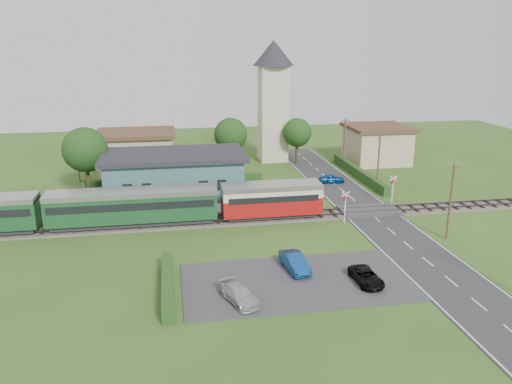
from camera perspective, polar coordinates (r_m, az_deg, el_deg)
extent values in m
plane|color=#2D4C19|center=(49.17, 2.83, -3.82)|extent=(120.00, 120.00, 0.00)
cube|color=#4C443D|center=(50.97, 2.34, -2.94)|extent=(76.00, 3.20, 0.20)
cube|color=#3F3F47|center=(50.20, 2.52, -2.88)|extent=(76.00, 0.08, 0.15)
cube|color=#3F3F47|center=(51.53, 2.18, -2.35)|extent=(76.00, 0.08, 0.15)
cube|color=#28282B|center=(52.18, 13.63, -3.03)|extent=(6.00, 70.00, 0.05)
cube|color=#333335|center=(38.14, 4.61, -10.14)|extent=(17.00, 9.00, 0.08)
cube|color=#333335|center=(53.85, 12.81, -2.13)|extent=(6.20, 3.40, 0.45)
cube|color=gray|center=(52.89, -9.06, -2.26)|extent=(30.00, 3.00, 0.45)
cube|color=beige|center=(53.01, -17.80, -1.21)|extent=(2.00, 2.00, 2.40)
cube|color=#232328|center=(52.65, -17.92, 0.11)|extent=(2.30, 2.30, 0.15)
cube|color=#375A5B|center=(57.82, -9.28, 1.63)|extent=(15.00, 8.00, 4.80)
cube|color=#232328|center=(57.20, -9.40, 4.19)|extent=(16.00, 9.00, 0.50)
cube|color=#232328|center=(54.39, -9.14, -0.76)|extent=(1.20, 0.12, 2.20)
cube|color=black|center=(54.22, -14.49, 0.29)|extent=(1.00, 0.12, 1.20)
cube|color=black|center=(54.09, -12.38, 0.40)|extent=(1.00, 0.12, 1.20)
cube|color=black|center=(54.12, -6.03, 0.71)|extent=(1.00, 0.12, 1.20)
cube|color=black|center=(54.28, -3.93, 0.82)|extent=(1.00, 0.12, 1.20)
cube|color=#232328|center=(50.70, 1.75, -2.46)|extent=(9.00, 2.20, 0.50)
cube|color=maroon|center=(50.38, 1.76, -1.38)|extent=(10.00, 2.80, 1.80)
cube|color=beige|center=(50.01, 1.77, -0.02)|extent=(10.00, 2.82, 0.90)
cube|color=black|center=(50.11, 1.77, -0.40)|extent=(9.00, 2.88, 0.60)
cube|color=#9B9B9B|center=(49.82, 1.78, 0.69)|extent=(10.00, 2.90, 0.45)
cube|color=#232328|center=(49.90, -13.76, -3.27)|extent=(15.20, 2.20, 0.50)
cube|color=#164220|center=(49.42, -13.88, -1.64)|extent=(16.00, 2.80, 2.60)
cube|color=black|center=(49.29, -13.91, -1.20)|extent=(15.40, 2.86, 0.70)
cube|color=#9B9B9B|center=(49.00, -13.99, -0.08)|extent=(16.00, 2.90, 0.50)
cube|color=beige|center=(75.17, 1.95, 8.88)|extent=(4.00, 4.00, 14.00)
cone|color=#232328|center=(74.49, 2.02, 15.60)|extent=(6.00, 6.00, 3.60)
cube|color=tan|center=(71.57, -13.50, 4.37)|extent=(10.00, 8.00, 5.00)
cube|color=#472D1E|center=(71.06, -13.65, 6.54)|extent=(10.80, 8.80, 0.50)
cube|color=tan|center=(76.69, 13.63, 5.17)|extent=(8.00, 8.00, 5.00)
cube|color=#472D1E|center=(76.21, 13.77, 7.19)|extent=(8.80, 8.80, 0.50)
cube|color=#193814|center=(36.86, -10.08, -10.39)|extent=(0.80, 9.00, 1.20)
cube|color=#193814|center=(67.71, 11.64, 2.14)|extent=(0.80, 18.00, 1.20)
cube|color=#193814|center=(62.62, -9.28, 1.13)|extent=(22.00, 0.80, 1.30)
cylinder|color=#332316|center=(61.57, -18.65, 1.56)|extent=(0.44, 0.44, 4.12)
sphere|color=#143311|center=(60.84, -18.94, 4.59)|extent=(5.20, 5.20, 5.20)
cylinder|color=#332316|center=(70.08, -2.88, 4.08)|extent=(0.44, 0.44, 3.85)
sphere|color=#143311|center=(69.47, -2.91, 6.58)|extent=(4.60, 4.60, 4.60)
cylinder|color=#332316|center=(73.87, 4.67, 4.59)|extent=(0.44, 0.44, 3.58)
sphere|color=#143311|center=(73.32, 4.73, 6.80)|extent=(4.20, 4.20, 4.20)
cylinder|color=#473321|center=(47.97, 21.33, -1.10)|extent=(0.22, 0.22, 7.00)
cube|color=#473321|center=(47.16, 21.74, 2.60)|extent=(1.40, 0.10, 0.10)
cylinder|color=#473321|center=(61.66, 13.81, 3.36)|extent=(0.22, 0.22, 7.00)
cube|color=#473321|center=(61.02, 14.02, 6.28)|extent=(1.40, 0.10, 0.10)
cylinder|color=#473321|center=(72.54, 10.07, 5.55)|extent=(0.22, 0.22, 7.00)
cube|color=#473321|center=(72.01, 10.20, 8.04)|extent=(1.40, 0.10, 0.10)
cylinder|color=silver|center=(50.06, 10.13, -1.88)|extent=(0.12, 0.12, 3.00)
cube|color=#232328|center=(49.72, 10.19, -0.67)|extent=(0.35, 0.18, 0.55)
sphere|color=#FF190C|center=(49.57, 10.25, -0.55)|extent=(0.14, 0.14, 0.14)
sphere|color=#FF190C|center=(49.66, 10.23, -0.88)|extent=(0.14, 0.14, 0.14)
cube|color=silver|center=(49.60, 10.22, -0.23)|extent=(0.84, 0.05, 0.55)
cube|color=silver|center=(49.60, 10.22, -0.23)|extent=(0.84, 0.05, 0.55)
cylinder|color=silver|center=(56.99, 15.33, 0.08)|extent=(0.12, 0.12, 3.00)
cube|color=#232328|center=(56.70, 15.41, 1.14)|extent=(0.35, 0.18, 0.55)
sphere|color=#FF190C|center=(56.56, 15.47, 1.26)|extent=(0.14, 0.14, 0.14)
sphere|color=#FF190C|center=(56.63, 15.45, 0.97)|extent=(0.14, 0.14, 0.14)
cube|color=silver|center=(56.60, 15.44, 1.53)|extent=(0.84, 0.05, 0.55)
cube|color=silver|center=(56.60, 15.44, 1.53)|extent=(0.84, 0.05, 0.55)
cylinder|color=#3F3F47|center=(67.55, -19.66, 3.13)|extent=(0.14, 0.14, 5.00)
sphere|color=orange|center=(67.05, -19.87, 5.21)|extent=(0.30, 0.30, 0.30)
cylinder|color=#3F3F47|center=(77.95, 10.05, 5.56)|extent=(0.14, 0.14, 5.00)
sphere|color=orange|center=(77.52, 10.14, 7.38)|extent=(0.30, 0.30, 0.30)
imported|color=navy|center=(64.35, 8.66, 1.53)|extent=(3.27, 1.50, 1.09)
imported|color=navy|center=(39.56, 4.45, -8.00)|extent=(1.86, 4.08, 1.30)
imported|color=#AFB0B2|center=(35.00, -1.95, -11.60)|extent=(2.85, 4.15, 1.12)
imported|color=black|center=(38.38, 12.50, -9.42)|extent=(1.85, 3.72, 1.01)
imported|color=gray|center=(53.14, -3.39, -0.64)|extent=(0.77, 0.58, 1.92)
imported|color=gray|center=(53.03, -15.24, -1.50)|extent=(0.70, 0.82, 1.49)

